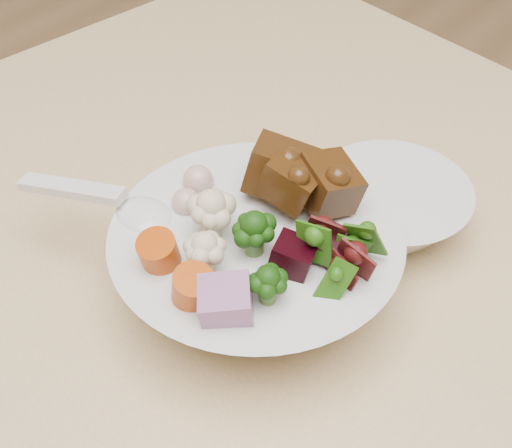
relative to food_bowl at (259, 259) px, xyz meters
name	(u,v)px	position (x,y,z in m)	size (l,w,h in m)	color
food_bowl	(259,259)	(0.00, 0.00, 0.00)	(0.23, 0.23, 0.12)	silver
soup_spoon	(125,209)	(-0.10, -0.04, 0.03)	(0.14, 0.07, 0.03)	silver
side_bowl	(390,208)	(0.04, 0.13, -0.02)	(0.14, 0.14, 0.05)	silver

